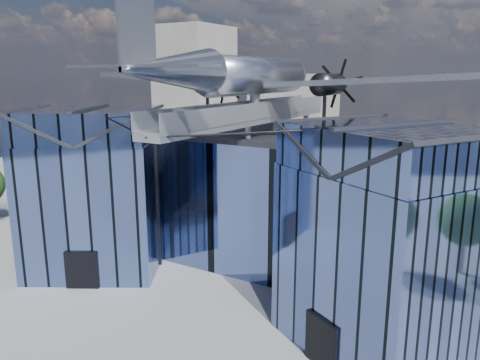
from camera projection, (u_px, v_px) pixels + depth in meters
The scene contains 4 objects.
ground_plane at pixel (225, 291), 31.14m from camera, with size 120.00×120.00×0.00m, color gray.
museum at pixel (266, 192), 34.78m from camera, with size 32.88×24.50×17.60m.
bg_towers at pixel (412, 101), 70.51m from camera, with size 77.00×24.50×26.00m.
tree_plaza_w at pixel (35, 200), 38.87m from camera, with size 4.35×4.35×5.72m.
Camera 1 is at (15.50, -24.16, 14.20)m, focal length 35.00 mm.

